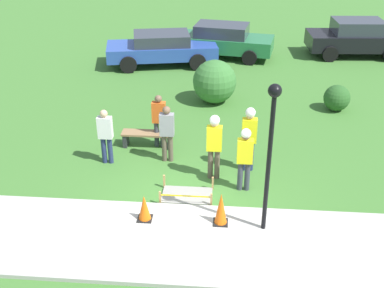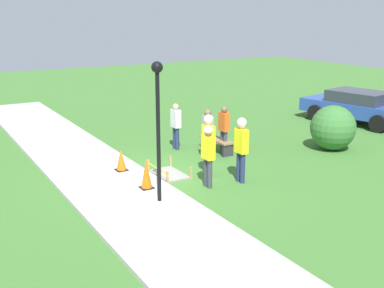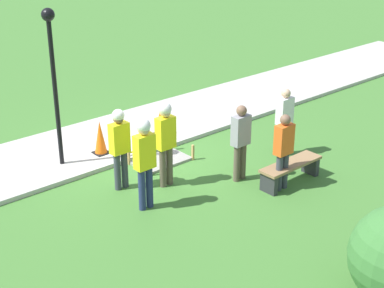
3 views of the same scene
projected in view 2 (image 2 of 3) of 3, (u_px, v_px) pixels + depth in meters
name	position (u px, v px, depth m)	size (l,w,h in m)	color
ground_plane	(156.00, 179.00, 14.01)	(60.00, 60.00, 0.00)	#3D702D
sidewalk	(111.00, 185.00, 13.33)	(28.00, 2.73, 0.10)	#ADAAA3
wet_concrete_patch	(169.00, 174.00, 14.29)	(1.32, 0.82, 0.37)	gray
traffic_cone_near_patch	(121.00, 160.00, 14.36)	(0.34, 0.34, 0.64)	black
traffic_cone_far_patch	(146.00, 174.00, 12.87)	(0.34, 0.34, 0.80)	black
park_bench	(217.00, 142.00, 16.69)	(1.56, 0.44, 0.47)	#2D2D33
worker_supervisor	(208.00, 139.00, 13.96)	(0.40, 0.27, 1.85)	brown
worker_assistant	(241.00, 144.00, 13.44)	(0.40, 0.27, 1.88)	navy
worker_trainee	(208.00, 151.00, 13.07)	(0.40, 0.25, 1.75)	#383D47
bystander_in_orange_shirt	(224.00, 127.00, 16.27)	(0.40, 0.22, 1.65)	#383D47
bystander_in_gray_shirt	(176.00, 124.00, 16.83)	(0.40, 0.22, 1.64)	navy
bystander_in_white_shirt	(208.00, 132.00, 15.54)	(0.40, 0.22, 1.69)	brown
lamppost_near	(158.00, 110.00, 11.51)	(0.28, 0.28, 3.48)	black
parked_car_blue	(358.00, 106.00, 20.92)	(5.06, 2.80, 1.42)	#28479E
shrub_rounded_mid	(333.00, 128.00, 16.81)	(1.58, 1.58, 1.58)	#387033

